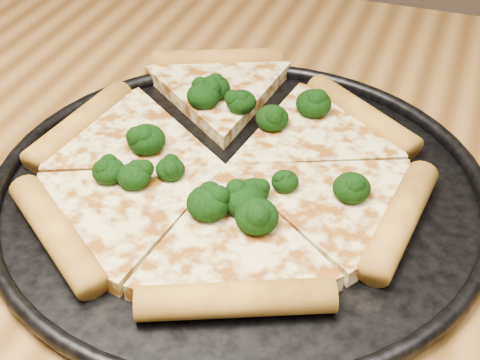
% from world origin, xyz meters
% --- Properties ---
extents(dining_table, '(1.20, 0.90, 0.75)m').
position_xyz_m(dining_table, '(0.00, 0.00, 0.66)').
color(dining_table, brown).
rests_on(dining_table, ground).
extents(pizza_pan, '(0.42, 0.42, 0.02)m').
position_xyz_m(pizza_pan, '(0.05, 0.01, 0.76)').
color(pizza_pan, black).
rests_on(pizza_pan, dining_table).
extents(pizza, '(0.34, 0.39, 0.03)m').
position_xyz_m(pizza, '(0.03, 0.03, 0.77)').
color(pizza, '#E2D38A').
rests_on(pizza, pizza_pan).
extents(broccoli_florets, '(0.22, 0.20, 0.03)m').
position_xyz_m(broccoli_florets, '(0.03, 0.04, 0.78)').
color(broccoli_florets, black).
rests_on(broccoli_florets, pizza).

